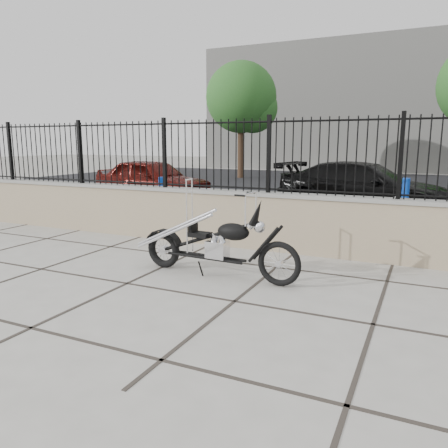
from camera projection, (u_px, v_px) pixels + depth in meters
ground_plane at (127, 284)px, 5.57m from camera, size 90.00×90.00×0.00m
parking_lot at (330, 189)px, 16.69m from camera, size 30.00×30.00×0.00m
retaining_wall at (214, 217)px, 7.70m from camera, size 14.00×0.36×0.96m
iron_fence at (214, 155)px, 7.50m from camera, size 14.00×0.08×1.20m
background_building at (378, 108)px, 28.41m from camera, size 22.00×6.00×8.00m
chopper_motorcycle at (214, 228)px, 5.78m from camera, size 2.22×0.51×1.32m
car_red at (152, 180)px, 13.18m from camera, size 4.02×2.12×1.30m
car_black at (365, 188)px, 11.00m from camera, size 4.67×2.51×1.29m
bollard_a at (161, 197)px, 10.52m from camera, size 0.12×0.12×0.96m
bollard_b at (404, 208)px, 8.17m from camera, size 0.14×0.14×1.12m
tree_left at (241, 94)px, 21.44m from camera, size 3.48×3.48×5.87m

